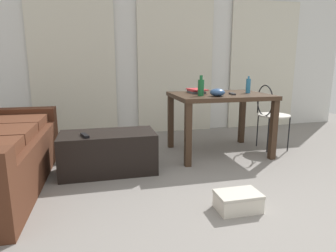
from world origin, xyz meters
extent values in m
plane|color=gray|center=(0.00, 1.25, 0.00)|extent=(7.90, 7.90, 0.00)
cube|color=silver|center=(0.00, 3.29, 1.21)|extent=(6.27, 0.10, 2.41)
cube|color=beige|center=(-1.60, 3.21, 1.08)|extent=(1.25, 0.03, 2.16)
cube|color=beige|center=(0.00, 3.21, 1.08)|extent=(1.25, 0.03, 2.16)
cube|color=beige|center=(1.60, 3.21, 1.08)|extent=(1.25, 0.03, 2.16)
cube|color=#4C2819|center=(-2.24, 2.27, 0.53)|extent=(0.92, 0.22, 0.16)
cube|color=#552D1C|center=(-2.20, 1.90, 0.50)|extent=(0.68, 0.52, 0.10)
cube|color=black|center=(-1.19, 1.51, 0.21)|extent=(0.98, 0.50, 0.43)
cube|color=#382619|center=(0.20, 1.86, 0.74)|extent=(1.16, 0.88, 0.05)
cube|color=#382619|center=(-0.33, 1.47, 0.36)|extent=(0.07, 0.07, 0.71)
cube|color=#382619|center=(0.73, 1.47, 0.36)|extent=(0.07, 0.07, 0.71)
cube|color=#382619|center=(-0.33, 2.25, 0.36)|extent=(0.07, 0.07, 0.71)
cube|color=#382619|center=(0.73, 2.25, 0.36)|extent=(0.07, 0.07, 0.71)
cylinder|color=silver|center=(0.98, 1.86, 0.46)|extent=(0.41, 0.41, 0.02)
cylinder|color=black|center=(1.12, 1.71, 0.23)|extent=(0.02, 0.02, 0.45)
cylinder|color=black|center=(1.14, 2.00, 0.23)|extent=(0.02, 0.02, 0.45)
cylinder|color=black|center=(0.83, 1.73, 0.23)|extent=(0.02, 0.02, 0.45)
cylinder|color=black|center=(0.85, 2.01, 0.23)|extent=(0.02, 0.02, 0.45)
torus|color=black|center=(0.84, 1.87, 0.65)|extent=(0.04, 0.41, 0.41)
cylinder|color=black|center=(0.83, 1.69, 0.56)|extent=(0.02, 0.02, 0.19)
cylinder|color=black|center=(0.85, 2.05, 0.56)|extent=(0.02, 0.02, 0.19)
cylinder|color=teal|center=(0.58, 1.85, 0.85)|extent=(0.06, 0.06, 0.18)
cylinder|color=teal|center=(0.58, 1.85, 0.96)|extent=(0.02, 0.02, 0.03)
cylinder|color=#195B2D|center=(-0.11, 1.69, 0.85)|extent=(0.07, 0.07, 0.18)
cylinder|color=#195B2D|center=(-0.11, 1.69, 0.97)|extent=(0.03, 0.03, 0.05)
ellipsoid|color=#2D4C7A|center=(0.06, 1.61, 0.80)|extent=(0.17, 0.17, 0.09)
cube|color=#4C4C51|center=(-0.06, 2.01, 0.77)|extent=(0.17, 0.25, 0.03)
cube|color=red|center=(-0.07, 2.02, 0.79)|extent=(0.15, 0.21, 0.01)
cube|color=red|center=(-0.05, 2.00, 0.81)|extent=(0.21, 0.32, 0.01)
cube|color=#232326|center=(0.31, 1.74, 0.77)|extent=(0.08, 0.17, 0.02)
cube|color=black|center=(-1.42, 1.40, 0.44)|extent=(0.09, 0.17, 0.03)
cube|color=beige|center=(-0.25, 0.42, 0.06)|extent=(0.33, 0.22, 0.12)
cube|color=beige|center=(-0.25, 0.42, 0.13)|extent=(0.34, 0.23, 0.02)
camera|label=1|loc=(-1.28, -1.49, 1.13)|focal=31.15mm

